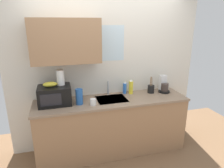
{
  "coord_description": "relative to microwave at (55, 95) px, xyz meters",
  "views": [
    {
      "loc": [
        -0.77,
        -2.76,
        2.04
      ],
      "look_at": [
        0.0,
        0.0,
        1.15
      ],
      "focal_mm": 31.92,
      "sensor_mm": 36.0,
      "label": 1
    }
  ],
  "objects": [
    {
      "name": "counter_unit",
      "position": [
        0.85,
        -0.05,
        -0.58
      ],
      "size": [
        2.36,
        0.63,
        0.9
      ],
      "color": "#9E7551",
      "rests_on": "ground"
    },
    {
      "name": "utensil_crock",
      "position": [
        1.56,
        0.07,
        -0.06
      ],
      "size": [
        0.11,
        0.11,
        0.29
      ],
      "color": "black",
      "rests_on": "counter_unit"
    },
    {
      "name": "banana_bunch",
      "position": [
        -0.05,
        0.0,
        0.17
      ],
      "size": [
        0.2,
        0.11,
        0.07
      ],
      "primitive_type": "ellipsoid",
      "color": "gold",
      "rests_on": "microwave"
    },
    {
      "name": "paper_towel_roll",
      "position": [
        0.1,
        0.05,
        0.24
      ],
      "size": [
        0.11,
        0.11,
        0.22
      ],
      "primitive_type": "cylinder",
      "color": "white",
      "rests_on": "microwave"
    },
    {
      "name": "dish_soap_bottle_blue",
      "position": [
        1.12,
        0.16,
        -0.04
      ],
      "size": [
        0.06,
        0.06,
        0.21
      ],
      "color": "blue",
      "rests_on": "counter_unit"
    },
    {
      "name": "kitchen_wall_assembly",
      "position": [
        0.72,
        0.26,
        0.32
      ],
      "size": [
        3.13,
        0.42,
        2.5
      ],
      "color": "silver",
      "rests_on": "ground"
    },
    {
      "name": "microwave",
      "position": [
        0.0,
        0.0,
        0.0
      ],
      "size": [
        0.46,
        0.35,
        0.27
      ],
      "color": "black",
      "rests_on": "counter_unit"
    },
    {
      "name": "cereal_canister",
      "position": [
        0.34,
        -0.1,
        -0.02
      ],
      "size": [
        0.1,
        0.1,
        0.23
      ],
      "primitive_type": "cylinder",
      "color": "#2659A5",
      "rests_on": "counter_unit"
    },
    {
      "name": "mug_white",
      "position": [
        0.52,
        -0.19,
        -0.09
      ],
      "size": [
        0.08,
        0.08,
        0.09
      ],
      "primitive_type": "cylinder",
      "color": "white",
      "rests_on": "counter_unit"
    },
    {
      "name": "coffee_maker",
      "position": [
        1.79,
        0.06,
        -0.03
      ],
      "size": [
        0.19,
        0.21,
        0.28
      ],
      "color": "black",
      "rests_on": "counter_unit"
    },
    {
      "name": "dish_soap_bottle_yellow",
      "position": [
        1.22,
        0.12,
        -0.02
      ],
      "size": [
        0.07,
        0.07,
        0.25
      ],
      "color": "yellow",
      "rests_on": "counter_unit"
    },
    {
      "name": "sink_faucet",
      "position": [
        0.84,
        0.19,
        -0.02
      ],
      "size": [
        0.03,
        0.03,
        0.22
      ],
      "primitive_type": "cylinder",
      "color": "#B2B5BA",
      "rests_on": "counter_unit"
    }
  ]
}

